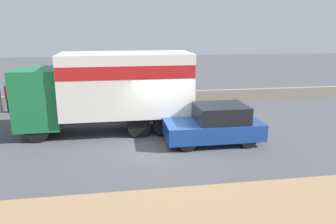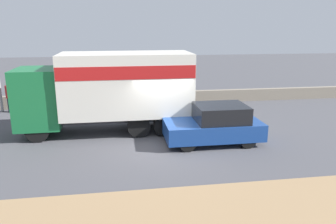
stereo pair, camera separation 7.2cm
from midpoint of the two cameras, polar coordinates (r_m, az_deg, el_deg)
The scene contains 5 objects.
ground_plane at distance 13.36m, azimuth -0.49°, elevation -5.48°, with size 80.00×80.00×0.00m, color #47474C.
stone_wall_backdrop at distance 19.93m, azimuth -3.48°, elevation 2.44°, with size 60.00×0.35×0.74m.
box_truck at distance 14.54m, azimuth -9.95°, elevation 4.43°, with size 7.45×2.52×3.50m.
car_hatchback at distance 13.35m, azimuth 8.08°, elevation -2.18°, with size 3.88×1.82×1.57m.
pedestrian at distance 19.88m, azimuth -26.10°, elevation 2.42°, with size 0.37×0.37×1.71m.
Camera 1 is at (-1.89, -12.39, 4.64)m, focal length 35.00 mm.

